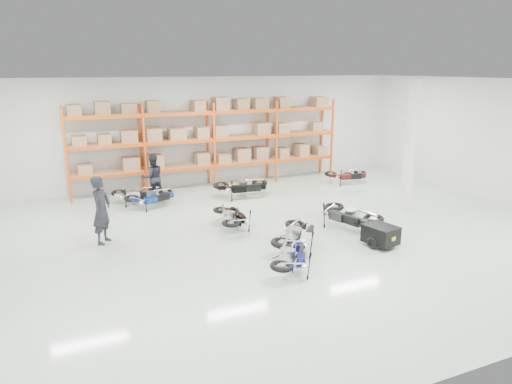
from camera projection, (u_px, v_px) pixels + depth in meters
name	position (u px, v px, depth m)	size (l,w,h in m)	color
room	(279.00, 161.00, 13.12)	(18.00, 18.00, 18.00)	#B4C9B6
pallet_rack	(211.00, 133.00, 18.84)	(11.28, 0.98, 3.62)	#E24A0B
structural_column	(410.00, 147.00, 15.54)	(0.25, 0.25, 4.50)	white
moto_blue_centre	(291.00, 252.00, 11.17)	(0.71, 1.61, 0.98)	#070A4A
moto_silver_left	(297.00, 231.00, 12.43)	(0.80, 1.81, 1.10)	silver
moto_black_far_left	(232.00, 213.00, 14.12)	(0.71, 1.61, 0.98)	black
moto_touring_right	(348.00, 211.00, 14.08)	(0.83, 1.87, 1.14)	black
trailer	(381.00, 235.00, 12.72)	(0.87, 1.50, 0.61)	black
moto_back_a	(152.00, 194.00, 16.30)	(0.71, 1.60, 0.98)	navy
moto_back_b	(138.00, 191.00, 16.75)	(0.71, 1.60, 0.98)	silver
moto_back_c	(242.00, 183.00, 17.52)	(0.82, 1.85, 1.13)	black
moto_back_d	(347.00, 173.00, 19.62)	(0.71, 1.61, 0.98)	#46110E
person_left	(102.00, 210.00, 12.85)	(0.71, 0.47, 1.96)	black
person_back	(153.00, 177.00, 17.11)	(0.85, 0.66, 1.74)	black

